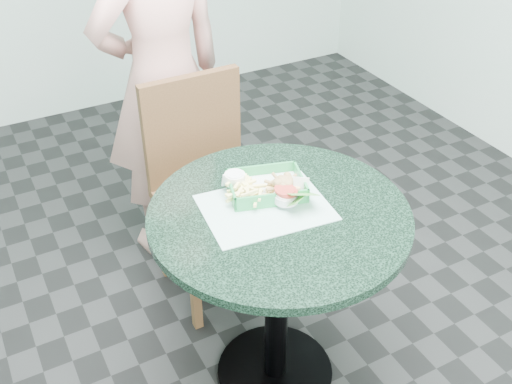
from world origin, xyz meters
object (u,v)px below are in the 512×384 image
diner_person (161,62)px  cafe_table (278,258)px  dining_chair (205,176)px  crab_sandwich (284,186)px  food_basket (266,193)px  sauce_ramekin (235,188)px

diner_person → cafe_table: bearing=81.9°
dining_chair → crab_sandwich: (0.05, -0.54, 0.27)m
cafe_table → dining_chair: 0.62m
crab_sandwich → food_basket: bearing=144.3°
cafe_table → diner_person: 0.99m
dining_chair → crab_sandwich: size_ratio=8.69×
diner_person → sauce_ramekin: diner_person is taller
cafe_table → sauce_ramekin: size_ratio=12.36×
sauce_ramekin → dining_chair: bearing=78.7°
cafe_table → sauce_ramekin: (-0.08, 0.13, 0.22)m
cafe_table → diner_person: (-0.01, 0.94, 0.33)m
food_basket → sauce_ramekin: sauce_ramekin is taller
cafe_table → dining_chair: bearing=88.8°
sauce_ramekin → cafe_table: bearing=-57.8°
cafe_table → dining_chair: (0.01, 0.62, -0.05)m
dining_chair → diner_person: diner_person is taller
food_basket → diner_person: bearing=91.9°
dining_chair → diner_person: bearing=94.5°
cafe_table → diner_person: bearing=90.9°
crab_sandwich → dining_chair: bearing=94.9°
dining_chair → food_basket: 0.56m
dining_chair → sauce_ramekin: dining_chair is taller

